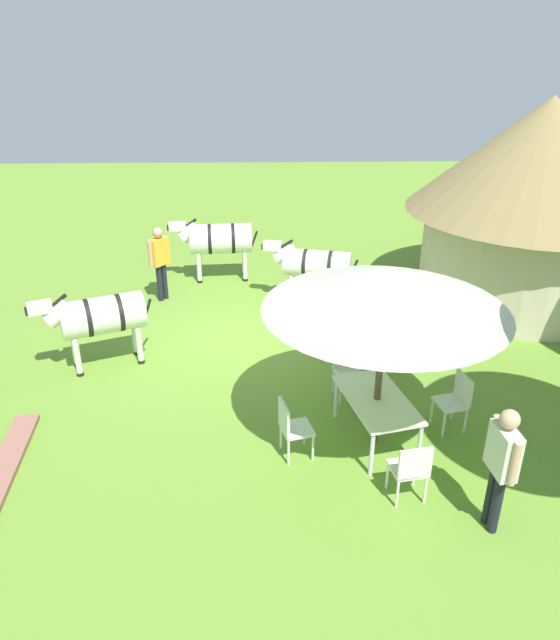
{
  "coord_description": "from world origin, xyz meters",
  "views": [
    {
      "loc": [
        10.47,
        0.47,
        5.51
      ],
      "look_at": [
        1.13,
        0.73,
        1.0
      ],
      "focal_mm": 33.54,
      "sensor_mm": 36.0,
      "label": 1
    }
  ],
  "objects": [
    {
      "name": "patio_chair_near_hut",
      "position": [
        1.96,
        1.82,
        0.52
      ],
      "size": [
        0.5,
        0.51,
        0.9
      ],
      "rotation": [
        0.0,
        0.0,
        -1.37
      ],
      "color": "silver",
      "rests_on": "ground_plane"
    },
    {
      "name": "ground_plane",
      "position": [
        0.0,
        0.0,
        0.0
      ],
      "size": [
        36.0,
        36.0,
        0.0
      ],
      "primitive_type": "plane",
      "color": "olive"
    },
    {
      "name": "standing_watcher",
      "position": [
        -2.11,
        -1.85,
        1.02
      ],
      "size": [
        0.5,
        0.45,
        1.69
      ],
      "rotation": [
        0.0,
        0.0,
        -0.65
      ],
      "color": "black",
      "rests_on": "ground_plane"
    },
    {
      "name": "patio_dining_table",
      "position": [
        3.23,
        2.08,
        0.66
      ],
      "size": [
        1.68,
        1.17,
        0.74
      ],
      "rotation": [
        0.0,
        0.0,
        0.24
      ],
      "color": "silver",
      "rests_on": "ground_plane"
    },
    {
      "name": "brick_patio_kerb",
      "position": [
        3.94,
        -3.17,
        0.04
      ],
      "size": [
        2.82,
        0.61,
        0.08
      ],
      "primitive_type": "cube",
      "rotation": [
        0.0,
        0.0,
        0.09
      ],
      "color": "#915D51",
      "rests_on": "ground_plane"
    },
    {
      "name": "patio_chair_near_lawn",
      "position": [
        2.93,
        3.34,
        0.52
      ],
      "size": [
        0.53,
        0.51,
        0.9
      ],
      "rotation": [
        0.0,
        0.0,
        -2.91
      ],
      "color": "silver",
      "rests_on": "ground_plane"
    },
    {
      "name": "guest_beside_umbrella",
      "position": [
        1.25,
        2.38,
        1.0
      ],
      "size": [
        0.57,
        0.33,
        1.66
      ],
      "rotation": [
        0.0,
        0.0,
        0.31
      ],
      "color": "black",
      "rests_on": "ground_plane"
    },
    {
      "name": "patio_chair_west_end",
      "position": [
        3.56,
        0.82,
        0.52
      ],
      "size": [
        0.53,
        0.52,
        0.9
      ],
      "rotation": [
        0.0,
        0.0,
        0.26
      ],
      "color": "silver",
      "rests_on": "ground_plane"
    },
    {
      "name": "thatched_hut",
      "position": [
        -2.04,
        6.31,
        2.39
      ],
      "size": [
        5.5,
        5.5,
        4.39
      ],
      "rotation": [
        0.0,
        0.0,
        1.96
      ],
      "color": "beige",
      "rests_on": "ground_plane"
    },
    {
      "name": "shade_umbrella",
      "position": [
        3.23,
        2.08,
        2.45
      ],
      "size": [
        3.34,
        3.34,
        2.76
      ],
      "color": "brown",
      "rests_on": "ground_plane"
    },
    {
      "name": "zebra_toward_hut",
      "position": [
        -3.34,
        -0.63,
        1.02
      ],
      "size": [
        0.81,
        2.15,
        1.55
      ],
      "rotation": [
        0.0,
        0.0,
        3.22
      ],
      "color": "silver",
      "rests_on": "ground_plane"
    },
    {
      "name": "patio_chair_east_end",
      "position": [
        4.51,
        2.3,
        0.52
      ],
      "size": [
        0.49,
        0.51,
        0.9
      ],
      "rotation": [
        0.0,
        0.0,
        -4.54
      ],
      "color": "white",
      "rests_on": "ground_plane"
    },
    {
      "name": "zebra_by_umbrella",
      "position": [
        0.87,
        -2.45,
        0.98
      ],
      "size": [
        1.16,
        1.99,
        1.52
      ],
      "rotation": [
        0.0,
        0.0,
        3.54
      ],
      "color": "silver",
      "rests_on": "ground_plane"
    },
    {
      "name": "zebra_nearest_camera",
      "position": [
        -1.84,
        1.57,
        0.91
      ],
      "size": [
        0.93,
        2.1,
        1.45
      ],
      "rotation": [
        0.0,
        0.0,
        2.9
      ],
      "color": "silver",
      "rests_on": "ground_plane"
    },
    {
      "name": "guest_behind_table",
      "position": [
        4.99,
        3.21,
        1.03
      ],
      "size": [
        0.61,
        0.26,
        1.71
      ],
      "rotation": [
        0.0,
        0.0,
        0.1
      ],
      "color": "black",
      "rests_on": "ground_plane"
    }
  ]
}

